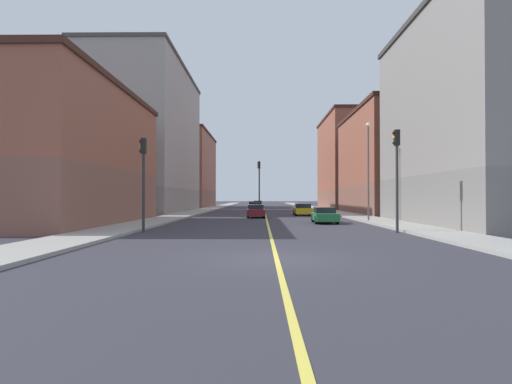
# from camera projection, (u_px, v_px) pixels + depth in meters

# --- Properties ---
(ground_plane) EXTENTS (400.00, 400.00, 0.00)m
(ground_plane) POSITION_uv_depth(u_px,v_px,m) (277.00, 259.00, 13.73)
(ground_plane) COLOR #32313A
(ground_plane) RESTS_ON ground
(sidewalk_left) EXTENTS (3.09, 168.00, 0.15)m
(sidewalk_left) POSITION_uv_depth(u_px,v_px,m) (326.00, 210.00, 62.61)
(sidewalk_left) COLOR #9E9B93
(sidewalk_left) RESTS_ON ground
(sidewalk_right) EXTENTS (3.09, 168.00, 0.15)m
(sidewalk_right) POSITION_uv_depth(u_px,v_px,m) (203.00, 210.00, 62.82)
(sidewalk_right) COLOR #9E9B93
(sidewalk_right) RESTS_ON ground
(lane_center_stripe) EXTENTS (0.16, 154.00, 0.01)m
(lane_center_stripe) POSITION_uv_depth(u_px,v_px,m) (264.00, 211.00, 62.72)
(lane_center_stripe) COLOR #E5D14C
(lane_center_stripe) RESTS_ON ground
(building_left_near) EXTENTS (11.13, 18.90, 15.48)m
(building_left_near) POSITION_uv_depth(u_px,v_px,m) (492.00, 118.00, 30.32)
(building_left_near) COLOR slate
(building_left_near) RESTS_ON ground
(building_left_mid) EXTENTS (11.13, 19.58, 12.55)m
(building_left_mid) POSITION_uv_depth(u_px,v_px,m) (397.00, 162.00, 51.22)
(building_left_mid) COLOR brown
(building_left_mid) RESTS_ON ground
(building_left_far) EXTENTS (11.13, 20.24, 16.05)m
(building_left_far) POSITION_uv_depth(u_px,v_px,m) (356.00, 163.00, 73.43)
(building_left_far) COLOR brown
(building_left_far) RESTS_ON ground
(building_right_corner) EXTENTS (11.13, 19.77, 10.31)m
(building_right_corner) POSITION_uv_depth(u_px,v_px,m) (51.00, 155.00, 31.29)
(building_right_corner) COLOR brown
(building_right_corner) RESTS_ON ground
(building_right_midblock) EXTENTS (11.13, 25.63, 19.56)m
(building_right_midblock) POSITION_uv_depth(u_px,v_px,m) (146.00, 140.00, 57.37)
(building_right_midblock) COLOR gray
(building_right_midblock) RESTS_ON ground
(building_right_distant) EXTENTS (11.13, 22.89, 14.76)m
(building_right_distant) POSITION_uv_depth(u_px,v_px,m) (183.00, 170.00, 84.34)
(building_right_distant) COLOR brown
(building_right_distant) RESTS_ON ground
(traffic_light_left_near) EXTENTS (0.40, 0.32, 5.86)m
(traffic_light_left_near) POSITION_uv_depth(u_px,v_px,m) (397.00, 166.00, 23.92)
(traffic_light_left_near) COLOR #2D2D2D
(traffic_light_left_near) RESTS_ON ground
(traffic_light_right_near) EXTENTS (0.40, 0.32, 5.41)m
(traffic_light_right_near) POSITION_uv_depth(u_px,v_px,m) (143.00, 171.00, 24.08)
(traffic_light_right_near) COLOR #2D2D2D
(traffic_light_right_near) RESTS_ON ground
(traffic_light_median_far) EXTENTS (0.40, 0.32, 6.44)m
(traffic_light_median_far) POSITION_uv_depth(u_px,v_px,m) (259.00, 180.00, 51.72)
(traffic_light_median_far) COLOR #2D2D2D
(traffic_light_median_far) RESTS_ON ground
(street_lamp_left_near) EXTENTS (0.36, 0.36, 7.95)m
(street_lamp_left_near) POSITION_uv_depth(u_px,v_px,m) (368.00, 162.00, 34.21)
(street_lamp_left_near) COLOR #4C4C51
(street_lamp_left_near) RESTS_ON ground
(car_red) EXTENTS (1.97, 4.28, 1.32)m
(car_red) POSITION_uv_depth(u_px,v_px,m) (254.00, 205.00, 71.37)
(car_red) COLOR red
(car_red) RESTS_ON ground
(car_yellow) EXTENTS (1.91, 3.95, 1.31)m
(car_yellow) POSITION_uv_depth(u_px,v_px,m) (303.00, 210.00, 46.85)
(car_yellow) COLOR gold
(car_yellow) RESTS_ON ground
(car_blue) EXTENTS (1.86, 4.00, 1.36)m
(car_blue) POSITION_uv_depth(u_px,v_px,m) (258.00, 204.00, 82.73)
(car_blue) COLOR #23389E
(car_blue) RESTS_ON ground
(car_green) EXTENTS (1.87, 4.36, 1.24)m
(car_green) POSITION_uv_depth(u_px,v_px,m) (325.00, 215.00, 32.82)
(car_green) COLOR #1E6B38
(car_green) RESTS_ON ground
(car_maroon) EXTENTS (1.85, 4.03, 1.28)m
(car_maroon) POSITION_uv_depth(u_px,v_px,m) (256.00, 211.00, 41.84)
(car_maroon) COLOR maroon
(car_maroon) RESTS_ON ground
(car_silver) EXTENTS (1.91, 4.34, 1.24)m
(car_silver) POSITION_uv_depth(u_px,v_px,m) (257.00, 207.00, 63.77)
(car_silver) COLOR silver
(car_silver) RESTS_ON ground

